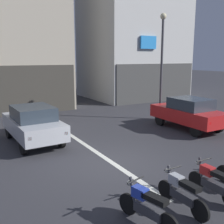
# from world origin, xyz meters

# --- Properties ---
(ground_plane) EXTENTS (120.00, 120.00, 0.00)m
(ground_plane) POSITION_xyz_m (0.00, 0.00, 0.00)
(ground_plane) COLOR #333338
(lane_centre_line) EXTENTS (0.20, 18.00, 0.01)m
(lane_centre_line) POSITION_xyz_m (0.00, 6.00, 0.00)
(lane_centre_line) COLOR silver
(lane_centre_line) RESTS_ON ground
(building_far_right) EXTENTS (8.16, 7.70, 15.25)m
(building_far_right) POSITION_xyz_m (9.96, 13.76, 7.61)
(building_far_right) COLOR silver
(building_far_right) RESTS_ON ground
(car_silver_crossing_near) EXTENTS (1.94, 4.17, 1.64)m
(car_silver_crossing_near) POSITION_xyz_m (-1.84, 3.81, 0.89)
(car_silver_crossing_near) COLOR black
(car_silver_crossing_near) RESTS_ON ground
(car_red_parked_kerbside) EXTENTS (1.77, 4.10, 1.64)m
(car_red_parked_kerbside) POSITION_xyz_m (5.79, 2.17, 0.89)
(car_red_parked_kerbside) COLOR black
(car_red_parked_kerbside) RESTS_ON ground
(street_lamp) EXTENTS (0.36, 0.36, 6.17)m
(street_lamp) POSITION_xyz_m (6.01, 4.71, 3.80)
(street_lamp) COLOR #47474C
(street_lamp) RESTS_ON ground
(motorcycle_blue_row_leftmost) EXTENTS (0.58, 1.64, 0.98)m
(motorcycle_blue_row_leftmost) POSITION_xyz_m (-1.14, -3.44, 0.46)
(motorcycle_blue_row_leftmost) COLOR black
(motorcycle_blue_row_leftmost) RESTS_ON ground
(motorcycle_silver_row_left_mid) EXTENTS (0.55, 1.67, 0.98)m
(motorcycle_silver_row_left_mid) POSITION_xyz_m (-0.02, -3.37, 0.46)
(motorcycle_silver_row_left_mid) COLOR black
(motorcycle_silver_row_left_mid) RESTS_ON ground
(motorcycle_red_row_centre) EXTENTS (0.55, 1.67, 0.98)m
(motorcycle_red_row_centre) POSITION_xyz_m (1.09, -3.36, 0.46)
(motorcycle_red_row_centre) COLOR black
(motorcycle_red_row_centre) RESTS_ON ground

